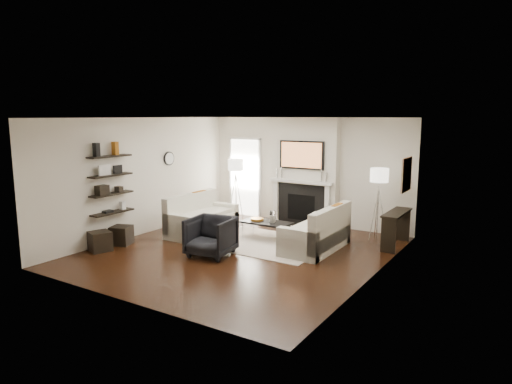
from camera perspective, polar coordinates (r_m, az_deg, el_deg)
The scene contains 71 objects.
room_envelope at distance 9.09m, azimuth -2.02°, elevation 0.71°, with size 6.00×6.00×6.00m.
chimney_breast at distance 11.56m, azimuth 6.04°, elevation 2.56°, with size 1.80×0.25×2.70m, color silver.
fireplace_surround at distance 11.57m, azimuth 5.68°, elevation -1.59°, with size 1.30×0.02×1.04m, color black.
firebox at distance 11.58m, azimuth 5.66°, elevation -1.94°, with size 0.75×0.02×0.65m, color black.
mantel_pilaster_l at distance 11.87m, azimuth 2.51°, elevation -1.12°, with size 0.12×0.08×1.10m, color white.
mantel_pilaster_r at distance 11.24m, azimuth 8.89°, elevation -1.84°, with size 0.12×0.08×1.10m, color white.
mantel_shelf at distance 11.42m, azimuth 5.61°, elevation 1.32°, with size 1.70×0.18×0.07m, color white.
tv_body at distance 11.37m, azimuth 5.72°, elevation 4.63°, with size 1.20×0.06×0.70m, color black.
tv_screen at distance 11.34m, azimuth 5.65°, elevation 4.62°, with size 1.10×0.01×0.62m, color #BF723F.
candlestick_l_tall at distance 11.66m, azimuth 3.23°, elevation 2.44°, with size 0.04×0.04×0.30m, color silver.
candlestick_l_short at distance 11.73m, azimuth 2.68°, elevation 2.33°, with size 0.04×0.04×0.24m, color silver.
candlestick_r_tall at distance 11.17m, azimuth 8.17°, elevation 2.04°, with size 0.04×0.04×0.30m, color silver.
candlestick_r_short at distance 11.12m, azimuth 8.78°, elevation 1.84°, with size 0.04×0.04×0.24m, color silver.
hallway_panel at distance 12.60m, azimuth -1.33°, elevation 1.81°, with size 0.90×0.02×2.10m, color white.
door_trim_l at distance 12.86m, azimuth -3.16°, elevation 1.95°, with size 0.06×0.06×2.16m, color white.
door_trim_r at distance 12.33m, azimuth 0.48°, elevation 1.64°, with size 0.06×0.06×2.16m, color white.
door_trim_top at distance 12.49m, azimuth -1.40°, elevation 6.72°, with size 1.02×0.06×0.06m, color white.
rug at distance 9.98m, azimuth 1.22°, elevation -6.39°, with size 2.60×2.00×0.01m, color beige.
loveseat_left_base at distance 10.80m, azimuth -6.70°, elevation -4.09°, with size 0.85×1.80×0.42m, color beige.
loveseat_left_back at distance 10.94m, azimuth -8.09°, elevation -2.25°, with size 0.18×1.80×0.80m, color beige.
loveseat_left_arm_n at distance 10.19m, azimuth -9.58°, elevation -4.48°, with size 0.85×0.18×0.60m, color beige.
loveseat_left_arm_s at distance 11.41m, azimuth -4.15°, elevation -2.86°, with size 0.85×0.18×0.60m, color beige.
loveseat_left_cushion at distance 10.71m, azimuth -6.51°, elevation -2.78°, with size 0.63×1.44×0.10m, color beige.
pillow_left_orange at distance 11.13m, azimuth -7.12°, elevation -0.96°, with size 0.10×0.42×0.42m, color #9A5713.
pillow_left_charcoal at distance 10.68m, azimuth -9.16°, elevation -1.50°, with size 0.10×0.40×0.40m, color black.
loveseat_right_base at distance 9.56m, azimuth 7.42°, elevation -5.91°, with size 0.85×1.80×0.42m, color beige.
loveseat_right_back at distance 9.35m, azimuth 9.33°, elevation -4.31°, with size 0.18×1.80×0.80m, color beige.
loveseat_right_arm_n at distance 8.84m, azimuth 5.20°, elevation -6.56°, with size 0.85×0.18×0.60m, color beige.
loveseat_right_arm_s at distance 10.26m, azimuth 9.35°, elevation -4.37°, with size 0.85×0.18×0.60m, color beige.
loveseat_right_cushion at distance 9.52m, azimuth 7.18°, elevation -4.36°, with size 0.63×1.44×0.10m, color beige.
pillow_right_orange at distance 9.58m, azimuth 10.07°, elevation -2.75°, with size 0.10×0.42×0.42m, color #9A5713.
pillow_right_charcoal at distance 9.04m, azimuth 8.61°, elevation -3.51°, with size 0.10×0.40×0.40m, color black.
coffee_table at distance 10.13m, azimuth 1.34°, elevation -3.84°, with size 1.10×0.55×0.04m, color black.
coffee_leg_nw at distance 10.26m, azimuth -1.70°, elevation -4.87°, with size 0.02×0.02×0.38m, color silver.
coffee_leg_ne at distance 9.76m, azimuth 3.20°, elevation -5.65°, with size 0.02×0.02×0.38m, color silver.
coffee_leg_sw at distance 10.62m, azimuth -0.37°, elevation -4.37°, with size 0.02×0.02×0.38m, color silver.
coffee_leg_se at distance 10.13m, azimuth 4.41°, elevation -5.09°, with size 0.02×0.02×0.38m, color silver.
hurricane_glass at distance 10.02m, azimuth 2.08°, elevation -3.05°, with size 0.14×0.14×0.25m, color white.
hurricane_candle at distance 10.04m, azimuth 2.08°, elevation -3.41°, with size 0.11×0.11×0.16m, color white.
copper_bowl at distance 10.25m, azimuth 0.14°, elevation -3.42°, with size 0.29×0.29×0.05m, color orange.
armchair at distance 9.08m, azimuth -5.68°, elevation -5.31°, with size 0.83×0.77×0.85m, color black.
lamp_left_post at distance 12.29m, azimuth -2.52°, elevation -0.52°, with size 0.02×0.02×1.20m, color silver.
lamp_left_shade at distance 12.17m, azimuth -2.55°, elevation 3.43°, with size 0.40×0.40×0.30m, color white.
lamp_left_leg_a at distance 12.23m, azimuth -2.10°, elevation -0.56°, with size 0.02×0.02×1.25m, color silver.
lamp_left_leg_b at distance 12.40m, azimuth -2.48°, elevation -0.43°, with size 0.02×0.02×1.25m, color silver.
lamp_left_leg_c at distance 12.25m, azimuth -2.99°, elevation -0.56°, with size 0.02×0.02×1.25m, color silver.
lamp_right_post at distance 10.53m, azimuth 14.97°, elevation -2.54°, with size 0.02×0.02×1.20m, color silver.
lamp_right_shade at distance 10.39m, azimuth 15.17°, elevation 2.05°, with size 0.40×0.40×0.30m, color white.
lamp_right_leg_a at distance 10.50m, azimuth 15.54°, elevation -2.60°, with size 0.02×0.02×1.25m, color silver.
lamp_right_leg_b at distance 10.64m, azimuth 14.84°, elevation -2.41°, with size 0.02×0.02×1.25m, color silver.
lamp_right_leg_c at distance 10.46m, azimuth 14.52°, elevation -2.60°, with size 0.02×0.02×1.25m, color silver.
console_top at distance 10.02m, azimuth 17.20°, elevation -2.49°, with size 0.35×1.20×0.04m, color black.
console_leg_n at distance 9.59m, azimuth 16.22°, elevation -5.28°, with size 0.30×0.04×0.71m, color black.
console_leg_s at distance 10.62m, azimuth 17.89°, elevation -3.93°, with size 0.30×0.04×0.71m, color black.
wall_art at distance 9.82m, azimuth 18.30°, elevation 2.08°, with size 0.03×0.70×0.70m, color #AB8055.
shelf_bottom at distance 10.22m, azimuth -17.49°, elevation -2.44°, with size 0.25×1.00×0.04m, color black.
shelf_lower at distance 10.15m, azimuth -17.61°, elevation -0.23°, with size 0.25×1.00×0.04m, color black.
shelf_upper at distance 10.09m, azimuth -17.72°, elevation 2.00°, with size 0.25×1.00×0.04m, color black.
shelf_top at distance 10.05m, azimuth -17.84°, elevation 4.27°, with size 0.25×1.00×0.04m, color black.
decor_magfile_a at distance 9.83m, azimuth -19.33°, elevation 5.00°, with size 0.12×0.10×0.28m, color black.
decor_magfile_b at distance 10.14m, azimuth -17.19°, elevation 5.23°, with size 0.12×0.10×0.28m, color #9A5713.
decor_frame_a at distance 9.98m, azimuth -18.41°, elevation 2.63°, with size 0.04×0.30×0.22m, color white.
decor_frame_b at distance 10.21m, azimuth -16.90°, elevation 2.73°, with size 0.04×0.22×0.18m, color black.
decor_wine_rack at distance 9.98m, azimuth -18.69°, elevation 0.23°, with size 0.18×0.25×0.20m, color black.
decor_box_small at distance 10.27m, azimuth -16.77°, elevation 0.35°, with size 0.15×0.12×0.12m, color black.
decor_books at distance 10.13m, azimuth -18.05°, elevation -2.33°, with size 0.14×0.20×0.05m, color black.
decor_box_tall at distance 10.38m, azimuth -16.34°, elevation -1.60°, with size 0.10×0.10×0.18m, color white.
clock_rim at distance 11.45m, azimuth -10.84°, elevation 4.14°, with size 0.34×0.34×0.04m, color black.
clock_face at distance 11.43m, azimuth -10.75°, elevation 4.13°, with size 0.29×0.29×0.01m, color white.
ottoman_near at distance 10.27m, azimuth -16.48°, elevation -5.20°, with size 0.40×0.40×0.40m, color black.
ottoman_far at distance 9.93m, azimuth -18.91°, elevation -5.84°, with size 0.40×0.40×0.40m, color black.
Camera 1 is at (5.07, -7.42, 2.74)m, focal length 32.00 mm.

